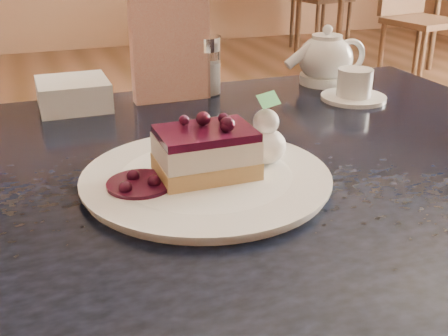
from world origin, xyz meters
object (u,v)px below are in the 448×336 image
object	(u,v)px
main_table	(195,219)
cheesecake_slice	(206,153)
dessert_plate	(206,178)
bg_table_far_right	(361,57)
tea_set	(330,65)

from	to	relation	value
main_table	cheesecake_slice	world-z (taller)	cheesecake_slice
dessert_plate	bg_table_far_right	size ratio (longest dim) A/B	0.17
dessert_plate	bg_table_far_right	xyz separation A→B (m)	(2.54, 3.45, -0.73)
bg_table_far_right	tea_set	bearing A→B (deg)	-135.03
dessert_plate	tea_set	size ratio (longest dim) A/B	1.29
main_table	bg_table_far_right	bearing A→B (deg)	52.82
main_table	dessert_plate	bearing A→B (deg)	-90.00
cheesecake_slice	bg_table_far_right	bearing A→B (deg)	53.25
bg_table_far_right	main_table	bearing A→B (deg)	-137.03
bg_table_far_right	dessert_plate	bearing A→B (deg)	-136.59
cheesecake_slice	bg_table_far_right	xyz separation A→B (m)	(2.54, 3.45, -0.77)
main_table	dessert_plate	xyz separation A→B (m)	(0.00, -0.05, 0.09)
main_table	bg_table_far_right	xyz separation A→B (m)	(2.54, 3.40, -0.64)
cheesecake_slice	bg_table_far_right	world-z (taller)	cheesecake_slice
main_table	tea_set	world-z (taller)	tea_set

